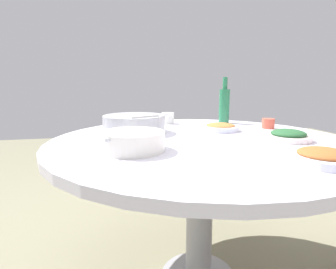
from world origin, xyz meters
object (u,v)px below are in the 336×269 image
object	(u,v)px
dish_greens	(288,136)
tea_cup_far	(268,123)
dish_tofu_braise	(221,127)
tea_cup_near	(168,118)
soup_bowl	(133,142)
rice_bowl	(134,124)
round_dining_table	(201,160)
dish_stirfry	(324,157)
green_bottle	(224,105)

from	to	relation	value
dish_greens	tea_cup_far	bearing A→B (deg)	162.50
dish_tofu_braise	dish_greens	size ratio (longest dim) A/B	1.00
tea_cup_near	tea_cup_far	world-z (taller)	tea_cup_near
soup_bowl	dish_tofu_braise	size ratio (longest dim) A/B	1.24
dish_greens	tea_cup_near	world-z (taller)	tea_cup_near
rice_bowl	tea_cup_near	distance (m)	0.37
rice_bowl	dish_greens	size ratio (longest dim) A/B	1.60
tea_cup_far	round_dining_table	bearing A→B (deg)	-67.37
round_dining_table	rice_bowl	size ratio (longest dim) A/B	4.34
dish_stirfry	tea_cup_near	xyz separation A→B (m)	(-0.94, -0.30, 0.01)
dish_tofu_braise	dish_stirfry	bearing A→B (deg)	7.03
green_bottle	dish_tofu_braise	bearing A→B (deg)	-26.91
green_bottle	dish_greens	bearing A→B (deg)	5.66
round_dining_table	tea_cup_far	size ratio (longest dim) A/B	19.90
dish_tofu_braise	tea_cup_near	xyz separation A→B (m)	(-0.31, -0.22, 0.02)
rice_bowl	dish_tofu_braise	xyz separation A→B (m)	(0.03, 0.46, -0.03)
dish_tofu_braise	tea_cup_near	size ratio (longest dim) A/B	2.43
soup_bowl	tea_cup_near	size ratio (longest dim) A/B	3.01
tea_cup_near	dish_stirfry	bearing A→B (deg)	17.68
rice_bowl	dish_greens	bearing A→B (deg)	62.85
dish_greens	tea_cup_near	size ratio (longest dim) A/B	2.44
tea_cup_far	green_bottle	bearing A→B (deg)	-148.95
dish_tofu_braise	tea_cup_far	distance (m)	0.29
soup_bowl	dish_greens	xyz separation A→B (m)	(-0.04, 0.69, -0.01)
soup_bowl	dish_tofu_braise	world-z (taller)	soup_bowl
round_dining_table	rice_bowl	xyz separation A→B (m)	(-0.21, -0.29, 0.15)
dish_stirfry	tea_cup_far	distance (m)	0.67
soup_bowl	dish_stirfry	distance (m)	0.64
rice_bowl	dish_stirfry	distance (m)	0.85
round_dining_table	dish_stirfry	size ratio (longest dim) A/B	6.24
dish_stirfry	tea_cup_far	world-z (taller)	tea_cup_far
green_bottle	tea_cup_near	bearing A→B (deg)	-97.58
soup_bowl	dish_greens	size ratio (longest dim) A/B	1.23
dish_stirfry	dish_tofu_braise	world-z (taller)	dish_stirfry
round_dining_table	tea_cup_near	distance (m)	0.51
dish_stirfry	round_dining_table	bearing A→B (deg)	-150.88
rice_bowl	soup_bowl	size ratio (longest dim) A/B	1.30
dish_stirfry	dish_greens	distance (m)	0.35
dish_tofu_braise	tea_cup_near	bearing A→B (deg)	-144.60
green_bottle	rice_bowl	bearing A→B (deg)	-68.43
tea_cup_near	tea_cup_far	size ratio (longest dim) A/B	1.17
rice_bowl	green_bottle	bearing A→B (deg)	111.57
tea_cup_near	green_bottle	bearing A→B (deg)	82.42
dish_greens	tea_cup_far	size ratio (longest dim) A/B	2.86
rice_bowl	dish_greens	xyz separation A→B (m)	(0.33, 0.65, -0.03)
soup_bowl	tea_cup_near	bearing A→B (deg)	157.42
soup_bowl	dish_tofu_braise	distance (m)	0.60
round_dining_table	dish_stirfry	xyz separation A→B (m)	(0.45, 0.25, 0.12)
dish_tofu_braise	green_bottle	world-z (taller)	green_bottle
tea_cup_far	dish_tofu_braise	bearing A→B (deg)	-88.04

